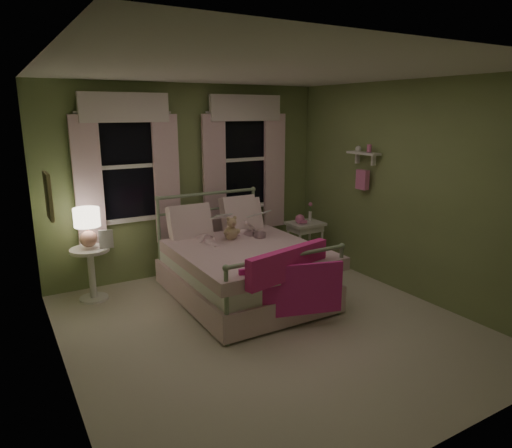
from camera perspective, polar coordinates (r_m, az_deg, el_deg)
room_shell at (r=4.56m, az=1.70°, el=2.10°), size 4.20×4.20×4.20m
bed at (r=5.60m, az=-1.71°, el=-5.49°), size 1.58×2.04×1.18m
pink_throw at (r=4.70m, az=4.22°, el=-6.34°), size 1.09×0.41×0.71m
child_left at (r=5.69m, az=-6.37°, el=0.65°), size 0.28×0.20×0.73m
child_right at (r=5.94m, az=-1.43°, el=1.07°), size 0.38×0.33×0.69m
book_left at (r=5.46m, az=-5.30°, el=0.39°), size 0.21×0.14×0.26m
book_right at (r=5.72m, az=-0.22°, el=0.64°), size 0.22×0.18×0.26m
teddy_bear at (r=5.70m, az=-3.11°, el=-0.75°), size 0.23×0.18×0.30m
nightstand_left at (r=5.84m, az=-19.91°, el=-5.04°), size 0.46×0.46×0.65m
table_lamp at (r=5.70m, az=-20.35°, el=0.06°), size 0.30×0.30×0.47m
book_nightstand at (r=5.71m, az=-18.97°, el=-2.87°), size 0.22×0.26×0.02m
nightstand_right at (r=6.75m, az=6.17°, el=-0.61°), size 0.50×0.40×0.64m
pink_toy at (r=6.65m, az=5.54°, el=0.59°), size 0.14×0.19×0.14m
bud_vase at (r=6.80m, az=6.79°, el=1.56°), size 0.06×0.06×0.28m
window_left at (r=6.04m, az=-15.76°, el=7.59°), size 1.34×0.13×1.96m
window_right at (r=6.68m, az=-1.39°, el=8.65°), size 1.34×0.13×1.96m
wall_shelf at (r=6.24m, az=13.23°, el=7.00°), size 0.15×0.50×0.60m
framed_picture at (r=4.46m, az=-24.50°, el=3.19°), size 0.03×0.32×0.42m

